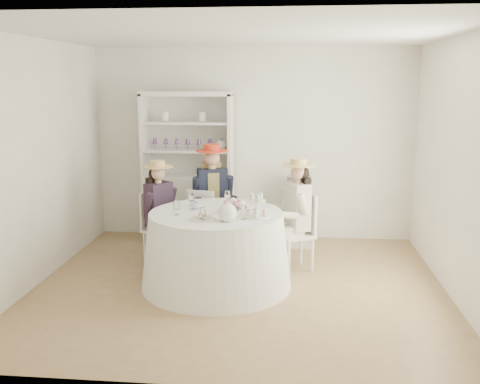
{
  "coord_description": "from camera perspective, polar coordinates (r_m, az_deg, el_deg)",
  "views": [
    {
      "loc": [
        0.56,
        -5.56,
        2.24
      ],
      "look_at": [
        0.0,
        0.1,
        1.05
      ],
      "focal_mm": 40.0,
      "sensor_mm": 36.0,
      "label": 1
    }
  ],
  "objects": [
    {
      "name": "guest_left",
      "position": [
        6.65,
        -8.52,
        -1.48
      ],
      "size": [
        0.55,
        0.52,
        1.29
      ],
      "rotation": [
        0.0,
        0.0,
        0.99
      ],
      "color": "silver",
      "rests_on": "ground"
    },
    {
      "name": "ground",
      "position": [
        6.02,
        -0.09,
        -10.02
      ],
      "size": [
        4.5,
        4.5,
        0.0
      ],
      "primitive_type": "plane",
      "color": "olive",
      "rests_on": "ground"
    },
    {
      "name": "table_teapot",
      "position": [
        5.42,
        -1.33,
        -2.23
      ],
      "size": [
        0.27,
        0.2,
        0.21
      ],
      "rotation": [
        0.0,
        0.0,
        -0.01
      ],
      "color": "white",
      "rests_on": "tea_table"
    },
    {
      "name": "stemware_set",
      "position": [
        5.79,
        -2.58,
        -1.45
      ],
      "size": [
        0.89,
        0.92,
        0.15
      ],
      "color": "white",
      "rests_on": "tea_table"
    },
    {
      "name": "wall_back",
      "position": [
        7.64,
        1.4,
        5.11
      ],
      "size": [
        4.5,
        0.0,
        4.5
      ],
      "primitive_type": "plane",
      "rotation": [
        1.57,
        0.0,
        0.0
      ],
      "color": "silver",
      "rests_on": "ground"
    },
    {
      "name": "tea_table",
      "position": [
        5.93,
        -2.54,
        -6.12
      ],
      "size": [
        1.66,
        1.66,
        0.84
      ],
      "rotation": [
        0.0,
        0.0,
        0.39
      ],
      "color": "white",
      "rests_on": "ground"
    },
    {
      "name": "wall_right",
      "position": [
        5.88,
        22.29,
        2.22
      ],
      "size": [
        0.0,
        4.5,
        4.5
      ],
      "primitive_type": "plane",
      "rotation": [
        1.57,
        0.0,
        -1.57
      ],
      "color": "silver",
      "rests_on": "ground"
    },
    {
      "name": "teacup_c",
      "position": [
        5.96,
        -0.56,
        -1.46
      ],
      "size": [
        0.1,
        0.1,
        0.07
      ],
      "primitive_type": "imported",
      "rotation": [
        0.0,
        0.0,
        -0.17
      ],
      "color": "white",
      "rests_on": "tea_table"
    },
    {
      "name": "wall_left",
      "position": [
        6.3,
        -20.96,
        2.9
      ],
      "size": [
        0.0,
        4.5,
        4.5
      ],
      "primitive_type": "plane",
      "rotation": [
        1.57,
        0.0,
        1.57
      ],
      "color": "silver",
      "rests_on": "ground"
    },
    {
      "name": "wall_front",
      "position": [
        3.72,
        -3.18,
        -2.05
      ],
      "size": [
        4.5,
        0.0,
        4.5
      ],
      "primitive_type": "plane",
      "rotation": [
        -1.57,
        0.0,
        0.0
      ],
      "color": "silver",
      "rests_on": "ground"
    },
    {
      "name": "side_table",
      "position": [
        7.45,
        6.22,
        -3.22
      ],
      "size": [
        0.41,
        0.41,
        0.64
      ],
      "primitive_type": "cube",
      "rotation": [
        0.0,
        0.0,
        -0.01
      ],
      "color": "silver",
      "rests_on": "ground"
    },
    {
      "name": "spare_chair",
      "position": [
        6.78,
        -3.88,
        -3.19
      ],
      "size": [
        0.45,
        0.45,
        0.91
      ],
      "rotation": [
        0.0,
        0.0,
        2.93
      ],
      "color": "silver",
      "rests_on": "ground"
    },
    {
      "name": "guest_mid",
      "position": [
        6.85,
        -2.93,
        -0.17
      ],
      "size": [
        0.55,
        0.59,
        1.45
      ],
      "rotation": [
        0.0,
        0.0,
        0.31
      ],
      "color": "silver",
      "rests_on": "ground"
    },
    {
      "name": "guest_right",
      "position": [
        6.36,
        5.97,
        -1.7
      ],
      "size": [
        0.57,
        0.52,
        1.35
      ],
      "rotation": [
        0.0,
        0.0,
        -1.13
      ],
      "color": "silver",
      "rests_on": "ground"
    },
    {
      "name": "teacup_b",
      "position": [
        6.08,
        -1.47,
        -1.25
      ],
      "size": [
        0.08,
        0.08,
        0.06
      ],
      "primitive_type": "imported",
      "rotation": [
        0.0,
        0.0,
        0.18
      ],
      "color": "white",
      "rests_on": "tea_table"
    },
    {
      "name": "flower_bowl",
      "position": [
        5.8,
        -0.58,
        -1.93
      ],
      "size": [
        0.21,
        0.21,
        0.05
      ],
      "primitive_type": "imported",
      "rotation": [
        0.0,
        0.0,
        -0.02
      ],
      "color": "white",
      "rests_on": "tea_table"
    },
    {
      "name": "hatbox",
      "position": [
        7.34,
        6.3,
        0.42
      ],
      "size": [
        0.43,
        0.43,
        0.33
      ],
      "primitive_type": "cylinder",
      "rotation": [
        0.0,
        0.0,
        0.39
      ],
      "color": "black",
      "rests_on": "side_table"
    },
    {
      "name": "hutch",
      "position": [
        7.57,
        -5.46,
        0.37
      ],
      "size": [
        1.42,
        0.94,
        2.1
      ],
      "rotation": [
        0.0,
        0.0,
        0.41
      ],
      "color": "silver",
      "rests_on": "ground"
    },
    {
      "name": "flower_arrangement",
      "position": [
        5.77,
        -0.62,
        -1.33
      ],
      "size": [
        0.19,
        0.19,
        0.07
      ],
      "rotation": [
        0.0,
        0.0,
        0.27
      ],
      "color": "pink",
      "rests_on": "tea_table"
    },
    {
      "name": "sandwich_plate",
      "position": [
        5.52,
        -3.97,
        -2.78
      ],
      "size": [
        0.28,
        0.28,
        0.06
      ],
      "rotation": [
        0.0,
        0.0,
        -0.25
      ],
      "color": "white",
      "rests_on": "tea_table"
    },
    {
      "name": "ceiling",
      "position": [
        5.61,
        -0.1,
        16.51
      ],
      "size": [
        4.5,
        4.5,
        0.0
      ],
      "primitive_type": "plane",
      "rotation": [
        3.14,
        0.0,
        0.0
      ],
      "color": "white",
      "rests_on": "wall_back"
    },
    {
      "name": "teacup_a",
      "position": [
        5.94,
        -4.86,
        -1.53
      ],
      "size": [
        0.13,
        0.13,
        0.08
      ],
      "primitive_type": "imported",
      "rotation": [
        0.0,
        0.0,
        -0.38
      ],
      "color": "white",
      "rests_on": "tea_table"
    },
    {
      "name": "cupcake_stand",
      "position": [
        5.6,
        1.77,
        -1.76
      ],
      "size": [
        0.26,
        0.26,
        0.24
      ],
      "rotation": [
        0.0,
        0.0,
        0.35
      ],
      "color": "white",
      "rests_on": "tea_table"
    }
  ]
}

